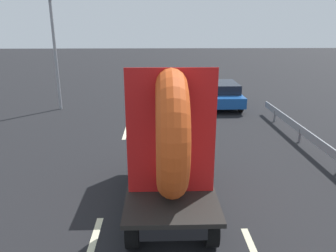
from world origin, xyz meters
TOP-DOWN VIEW (x-y plane):
  - ground_plane at (0.00, 0.00)m, footprint 120.00×120.00m
  - flatbed_truck at (-0.10, -0.36)m, footprint 2.02×5.05m
  - distant_sedan at (3.41, 10.41)m, footprint 1.87×4.37m
  - traffic_light at (-6.01, 9.99)m, footprint 0.42×0.36m
  - guardrail at (5.47, 2.63)m, footprint 0.10×11.91m
  - lane_dash_left_far at (-1.86, 5.64)m, footprint 0.16×2.03m
  - lane_dash_right_far at (1.66, 4.95)m, footprint 0.16×2.52m

SIDE VIEW (x-z plane):
  - ground_plane at x=0.00m, z-range 0.00..0.00m
  - lane_dash_left_far at x=-1.86m, z-range 0.00..0.01m
  - lane_dash_right_far at x=1.66m, z-range 0.00..0.01m
  - guardrail at x=5.47m, z-range 0.17..0.88m
  - distant_sedan at x=3.41m, z-range 0.05..1.48m
  - flatbed_truck at x=-0.10m, z-range -0.14..3.71m
  - traffic_light at x=-6.01m, z-range 0.96..7.81m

